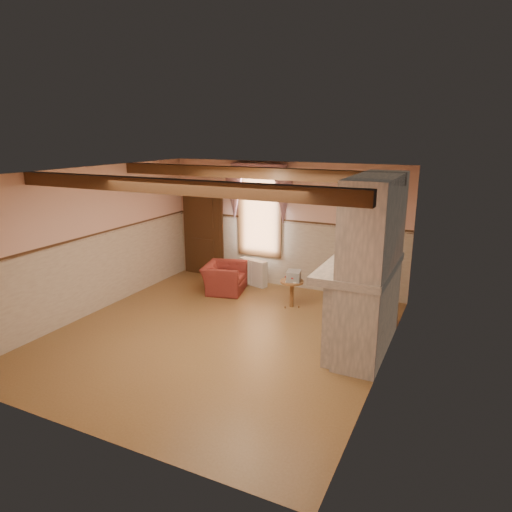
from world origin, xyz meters
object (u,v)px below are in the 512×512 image
at_px(bowl, 360,262).
at_px(mantel_clock, 371,247).
at_px(radiator, 253,272).
at_px(side_table, 292,294).
at_px(armchair, 224,278).
at_px(oil_lamp, 370,246).

xyz_separation_m(bowl, mantel_clock, (0.00, 0.80, 0.06)).
relative_size(radiator, bowl, 2.10).
xyz_separation_m(side_table, bowl, (1.59, -1.25, 1.19)).
relative_size(armchair, bowl, 2.86).
relative_size(armchair, oil_lamp, 3.40).
relative_size(bowl, mantel_clock, 1.39).
height_order(side_table, mantel_clock, mantel_clock).
height_order(radiator, mantel_clock, mantel_clock).
bearing_deg(mantel_clock, armchair, 168.25).
bearing_deg(bowl, radiator, 143.25).
height_order(side_table, oil_lamp, oil_lamp).
bearing_deg(oil_lamp, radiator, 153.39).
xyz_separation_m(side_table, oil_lamp, (1.59, -0.55, 1.29)).
bearing_deg(armchair, side_table, -111.03).
bearing_deg(mantel_clock, radiator, 154.89).
bearing_deg(oil_lamp, mantel_clock, 90.00).
relative_size(side_table, oil_lamp, 1.96).
bearing_deg(mantel_clock, oil_lamp, -90.00).
bearing_deg(armchair, bowl, -127.70).
height_order(radiator, bowl, bowl).
xyz_separation_m(radiator, mantel_clock, (2.88, -1.35, 1.22)).
bearing_deg(side_table, radiator, 145.18).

